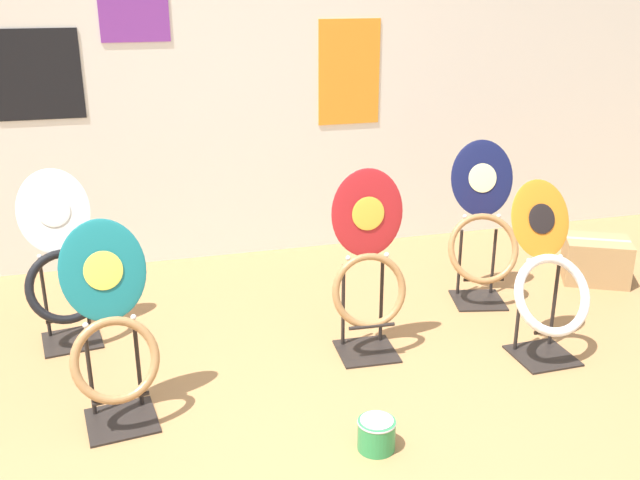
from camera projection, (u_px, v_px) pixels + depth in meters
name	position (u px, v px, depth m)	size (l,w,h in m)	color
wall_back	(221.00, 54.00, 4.35)	(8.00, 0.07, 2.60)	silver
toilet_seat_display_white_plain	(63.00, 270.00, 3.51)	(0.41, 0.40, 0.86)	black
toilet_seat_display_teal_sax	(111.00, 333.00, 2.85)	(0.38, 0.35, 0.85)	black
toilet_seat_display_navy_moon	(482.00, 232.00, 3.96)	(0.43, 0.39, 0.90)	black
toilet_seat_display_crimson_swirl	(368.00, 269.00, 3.37)	(0.37, 0.29, 0.92)	black
toilet_seat_display_orange_sun	(548.00, 283.00, 3.36)	(0.40, 0.37, 0.84)	black
paint_can	(376.00, 433.00, 2.77)	(0.15, 0.15, 0.13)	#2D8E4C
storage_box	(596.00, 260.00, 4.32)	(0.46, 0.43, 0.26)	#A37F51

